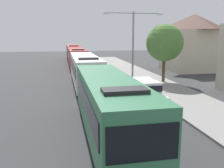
{
  "coord_description": "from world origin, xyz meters",
  "views": [
    {
      "loc": [
        -3.59,
        -1.55,
        5.21
      ],
      "look_at": [
        -0.09,
        15.83,
        1.68
      ],
      "focal_mm": 39.71,
      "sensor_mm": 36.0,
      "label": 1
    }
  ],
  "objects_px": {
    "bus_lead": "(109,103)",
    "bus_middle": "(77,58)",
    "bus_second_in_line": "(85,69)",
    "bus_fourth_in_line": "(73,52)",
    "white_suv": "(145,91)",
    "roadside_tree": "(165,43)",
    "streetlamp_mid": "(133,38)"
  },
  "relations": [
    {
      "from": "bus_lead",
      "to": "bus_fourth_in_line",
      "type": "height_order",
      "value": "same"
    },
    {
      "from": "bus_second_in_line",
      "to": "bus_middle",
      "type": "distance_m",
      "value": 13.6
    },
    {
      "from": "streetlamp_mid",
      "to": "bus_lead",
      "type": "bearing_deg",
      "value": -110.77
    },
    {
      "from": "bus_second_in_line",
      "to": "bus_fourth_in_line",
      "type": "bearing_deg",
      "value": 90.0
    },
    {
      "from": "bus_fourth_in_line",
      "to": "white_suv",
      "type": "xyz_separation_m",
      "value": [
        3.7,
        -35.23,
        -0.66
      ]
    },
    {
      "from": "bus_lead",
      "to": "streetlamp_mid",
      "type": "height_order",
      "value": "streetlamp_mid"
    },
    {
      "from": "roadside_tree",
      "to": "bus_second_in_line",
      "type": "bearing_deg",
      "value": 177.27
    },
    {
      "from": "bus_fourth_in_line",
      "to": "white_suv",
      "type": "bearing_deg",
      "value": -84.01
    },
    {
      "from": "bus_fourth_in_line",
      "to": "streetlamp_mid",
      "type": "height_order",
      "value": "streetlamp_mid"
    },
    {
      "from": "bus_lead",
      "to": "roadside_tree",
      "type": "bearing_deg",
      "value": 56.61
    },
    {
      "from": "bus_second_in_line",
      "to": "white_suv",
      "type": "height_order",
      "value": "bus_second_in_line"
    },
    {
      "from": "streetlamp_mid",
      "to": "roadside_tree",
      "type": "height_order",
      "value": "streetlamp_mid"
    },
    {
      "from": "bus_lead",
      "to": "bus_middle",
      "type": "bearing_deg",
      "value": 90.0
    },
    {
      "from": "bus_lead",
      "to": "bus_second_in_line",
      "type": "relative_size",
      "value": 0.93
    },
    {
      "from": "bus_lead",
      "to": "bus_second_in_line",
      "type": "xyz_separation_m",
      "value": [
        0.0,
        13.41,
        0.0
      ]
    },
    {
      "from": "bus_middle",
      "to": "streetlamp_mid",
      "type": "distance_m",
      "value": 14.23
    },
    {
      "from": "bus_fourth_in_line",
      "to": "white_suv",
      "type": "distance_m",
      "value": 35.43
    },
    {
      "from": "bus_second_in_line",
      "to": "bus_lead",
      "type": "bearing_deg",
      "value": -90.0
    },
    {
      "from": "streetlamp_mid",
      "to": "roadside_tree",
      "type": "xyz_separation_m",
      "value": [
        3.17,
        -1.23,
        -0.51
      ]
    },
    {
      "from": "bus_fourth_in_line",
      "to": "bus_second_in_line",
      "type": "bearing_deg",
      "value": -90.0
    },
    {
      "from": "bus_fourth_in_line",
      "to": "bus_lead",
      "type": "bearing_deg",
      "value": -90.0
    },
    {
      "from": "bus_lead",
      "to": "bus_middle",
      "type": "distance_m",
      "value": 27.01
    },
    {
      "from": "bus_lead",
      "to": "bus_second_in_line",
      "type": "bearing_deg",
      "value": 90.0
    },
    {
      "from": "streetlamp_mid",
      "to": "roadside_tree",
      "type": "relative_size",
      "value": 1.22
    },
    {
      "from": "bus_fourth_in_line",
      "to": "streetlamp_mid",
      "type": "relative_size",
      "value": 1.55
    },
    {
      "from": "bus_second_in_line",
      "to": "streetlamp_mid",
      "type": "relative_size",
      "value": 1.61
    },
    {
      "from": "bus_lead",
      "to": "bus_fourth_in_line",
      "type": "relative_size",
      "value": 0.97
    },
    {
      "from": "white_suv",
      "to": "streetlamp_mid",
      "type": "distance_m",
      "value": 10.11
    },
    {
      "from": "bus_lead",
      "to": "streetlamp_mid",
      "type": "xyz_separation_m",
      "value": [
        5.4,
        14.24,
        3.17
      ]
    },
    {
      "from": "bus_second_in_line",
      "to": "white_suv",
      "type": "distance_m",
      "value": 9.18
    },
    {
      "from": "white_suv",
      "to": "bus_second_in_line",
      "type": "bearing_deg",
      "value": 113.83
    },
    {
      "from": "bus_lead",
      "to": "bus_second_in_line",
      "type": "distance_m",
      "value": 13.41
    }
  ]
}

